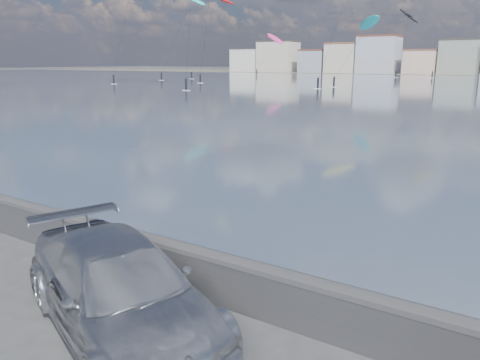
% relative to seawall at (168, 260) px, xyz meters
% --- Properties ---
extents(ground, '(700.00, 700.00, 0.00)m').
position_rel_seawall_xyz_m(ground, '(0.00, -2.70, -0.58)').
color(ground, '#333335').
rests_on(ground, ground).
extents(seawall, '(400.00, 0.36, 1.08)m').
position_rel_seawall_xyz_m(seawall, '(0.00, 0.00, 0.00)').
color(seawall, '#28282B').
rests_on(seawall, ground).
extents(car_silver, '(5.99, 4.17, 1.61)m').
position_rel_seawall_xyz_m(car_silver, '(0.46, -1.76, 0.22)').
color(car_silver, silver).
rests_on(car_silver, ground).
extents(kitesurfer_7, '(8.29, 14.73, 22.86)m').
position_rel_seawall_xyz_m(kitesurfer_7, '(-73.38, 108.56, 20.17)').
color(kitesurfer_7, red).
rests_on(kitesurfer_7, ground).
extents(kitesurfer_8, '(7.45, 17.62, 14.04)m').
position_rel_seawall_xyz_m(kitesurfer_8, '(-25.66, 90.35, 11.52)').
color(kitesurfer_8, '#19BFBF').
rests_on(kitesurfer_8, ground).
extents(kitesurfer_10, '(9.36, 16.73, 15.66)m').
position_rel_seawall_xyz_m(kitesurfer_10, '(-81.68, 152.68, 12.24)').
color(kitesurfer_10, '#E5338C').
rests_on(kitesurfer_10, ground).
extents(kitesurfer_16, '(7.98, 17.85, 21.90)m').
position_rel_seawall_xyz_m(kitesurfer_16, '(-33.96, 154.29, 17.95)').
color(kitesurfer_16, black).
rests_on(kitesurfer_16, ground).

